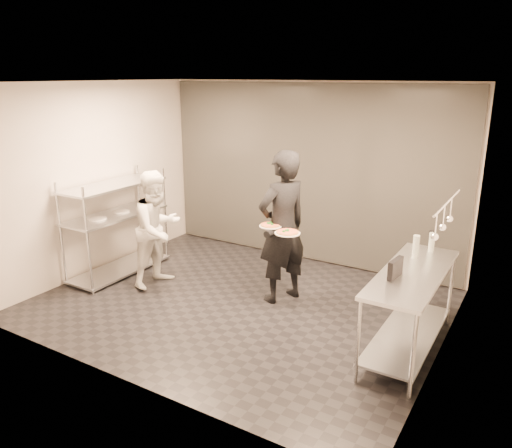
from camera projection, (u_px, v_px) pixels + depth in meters
The scene contains 13 objects.
room_shell at pixel (283, 183), 7.09m from camera, with size 5.00×4.00×2.80m.
pass_rack at pixel (116, 223), 7.37m from camera, with size 0.60×1.60×1.50m.
prep_counter at pixel (411, 297), 5.28m from camera, with size 0.60×1.80×0.92m.
utensil_rail at pixel (444, 217), 4.89m from camera, with size 0.07×1.20×0.31m.
waiter at pixel (282, 227), 6.41m from camera, with size 0.73×0.48×2.00m, color black.
chef at pixel (158, 229), 6.95m from camera, with size 0.80×0.62×1.64m, color white.
pizza_plate_near at pixel (270, 225), 6.29m from camera, with size 0.28×0.28×0.05m.
pizza_plate_far at pixel (287, 232), 6.10m from camera, with size 0.32×0.32×0.05m.
salad_plate at pixel (285, 195), 6.59m from camera, with size 0.30×0.30×0.07m.
pos_monitor at pixel (395, 268), 5.01m from camera, with size 0.05×0.27×0.20m, color black.
bottle_green at pixel (416, 247), 5.54m from camera, with size 0.07×0.07×0.26m, color gray.
bottle_clear at pixel (432, 242), 5.74m from camera, with size 0.07×0.07×0.23m, color gray.
bottle_dark at pixel (431, 240), 5.82m from camera, with size 0.07×0.07×0.23m, color black.
Camera 1 is at (3.27, -4.98, 2.90)m, focal length 35.00 mm.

